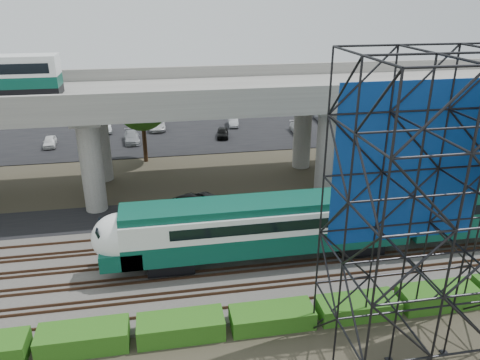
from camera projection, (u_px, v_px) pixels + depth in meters
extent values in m
plane|color=#474233|center=(240.00, 282.00, 29.70)|extent=(140.00, 140.00, 0.00)
cube|color=slate|center=(235.00, 264.00, 31.48)|extent=(90.00, 12.00, 0.20)
cube|color=black|center=(218.00, 210.00, 39.25)|extent=(90.00, 5.00, 0.08)
cube|color=black|center=(194.00, 132.00, 60.65)|extent=(90.00, 18.00, 0.08)
cube|color=#496778|center=(182.00, 97.00, 80.69)|extent=(140.00, 40.00, 0.03)
cube|color=#472D1E|center=(249.00, 305.00, 27.12)|extent=(90.00, 0.08, 0.16)
cube|color=#472D1E|center=(244.00, 290.00, 28.43)|extent=(90.00, 0.08, 0.16)
cube|color=#472D1E|center=(242.00, 285.00, 28.94)|extent=(90.00, 0.08, 0.16)
cube|color=#472D1E|center=(238.00, 272.00, 30.25)|extent=(90.00, 0.08, 0.16)
cube|color=#472D1E|center=(237.00, 267.00, 30.76)|extent=(90.00, 0.08, 0.16)
cube|color=#472D1E|center=(233.00, 256.00, 32.07)|extent=(90.00, 0.08, 0.16)
cube|color=#472D1E|center=(232.00, 252.00, 32.58)|extent=(90.00, 0.08, 0.16)
cube|color=#472D1E|center=(229.00, 242.00, 33.89)|extent=(90.00, 0.08, 0.16)
cube|color=#472D1E|center=(227.00, 238.00, 34.40)|extent=(90.00, 0.08, 0.16)
cube|color=#472D1E|center=(225.00, 229.00, 35.71)|extent=(90.00, 0.08, 0.16)
cube|color=black|center=(171.00, 261.00, 30.51)|extent=(3.00, 2.20, 0.90)
cube|color=black|center=(358.00, 243.00, 32.66)|extent=(3.00, 2.20, 0.90)
cube|color=#0A4738|center=(268.00, 237.00, 31.15)|extent=(19.00, 3.00, 1.40)
cube|color=white|center=(268.00, 217.00, 30.60)|extent=(19.00, 3.00, 1.50)
cube|color=#0A4738|center=(269.00, 204.00, 30.22)|extent=(19.00, 2.60, 0.50)
cube|color=black|center=(283.00, 215.00, 30.75)|extent=(15.00, 3.06, 0.70)
ellipsoid|color=white|center=(121.00, 237.00, 29.24)|extent=(3.60, 3.00, 3.20)
cube|color=#0A4738|center=(122.00, 252.00, 29.64)|extent=(2.60, 3.00, 1.10)
cube|color=black|center=(102.00, 232.00, 28.87)|extent=(0.48, 2.00, 1.09)
cube|color=#0A4738|center=(461.00, 207.00, 33.08)|extent=(8.00, 3.00, 3.40)
cube|color=#9E9B93|center=(208.00, 96.00, 41.01)|extent=(80.00, 12.00, 1.20)
cube|color=#9E9B93|center=(216.00, 96.00, 35.34)|extent=(80.00, 0.50, 1.10)
cube|color=#9E9B93|center=(201.00, 72.00, 45.81)|extent=(80.00, 0.50, 1.10)
cylinder|color=#9E9B93|center=(92.00, 165.00, 37.92)|extent=(1.80, 1.80, 8.00)
cylinder|color=#9E9B93|center=(100.00, 140.00, 44.29)|extent=(1.80, 1.80, 8.00)
cube|color=#9E9B93|center=(91.00, 110.00, 39.70)|extent=(2.40, 9.00, 0.60)
cylinder|color=#9E9B93|center=(326.00, 151.00, 41.22)|extent=(1.80, 1.80, 8.00)
cylinder|color=#9E9B93|center=(303.00, 130.00, 47.59)|extent=(1.80, 1.80, 8.00)
cube|color=#9E9B93|center=(316.00, 101.00, 43.00)|extent=(2.40, 9.00, 0.60)
cylinder|color=#9E9B93|center=(462.00, 121.00, 50.56)|extent=(1.80, 1.80, 8.00)
cube|color=navy|center=(411.00, 164.00, 22.93)|extent=(8.10, 0.08, 8.25)
cube|color=black|center=(417.00, 356.00, 23.66)|extent=(9.36, 6.36, 0.08)
cube|color=#275714|center=(83.00, 338.00, 24.08)|extent=(4.60, 1.80, 1.20)
cube|color=#275714|center=(181.00, 327.00, 24.91)|extent=(4.60, 1.80, 1.15)
cube|color=#275714|center=(272.00, 317.00, 25.76)|extent=(4.60, 1.80, 1.03)
cube|color=#275714|center=(357.00, 307.00, 26.58)|extent=(4.60, 1.80, 1.01)
cube|color=#275714|center=(438.00, 297.00, 27.39)|extent=(4.60, 1.80, 1.12)
cylinder|color=#382314|center=(367.00, 165.00, 42.48)|extent=(0.44, 0.44, 4.80)
ellipsoid|color=#275714|center=(371.00, 132.00, 41.27)|extent=(4.94, 4.94, 4.18)
cylinder|color=#382314|center=(144.00, 140.00, 49.66)|extent=(0.44, 0.44, 4.80)
ellipsoid|color=#275714|center=(142.00, 110.00, 48.44)|extent=(4.94, 4.94, 4.18)
imported|color=black|center=(193.00, 203.00, 38.71)|extent=(5.94, 4.49, 1.50)
imported|color=white|center=(50.00, 142.00, 54.85)|extent=(1.69, 3.56, 1.17)
imported|color=#979B9E|center=(106.00, 128.00, 60.41)|extent=(1.74, 3.59, 1.13)
imported|color=#929499|center=(132.00, 137.00, 56.39)|extent=(2.17, 4.50, 1.26)
imported|color=silver|center=(157.00, 125.00, 61.45)|extent=(2.11, 4.56, 1.27)
imported|color=black|center=(223.00, 133.00, 58.24)|extent=(1.89, 3.63, 1.18)
imported|color=#A2A3AA|center=(233.00, 121.00, 63.15)|extent=(1.65, 3.71, 1.18)
imported|color=silver|center=(299.00, 128.00, 59.85)|extent=(1.90, 4.37, 1.25)
imported|color=#B8B9C0|center=(324.00, 117.00, 65.25)|extent=(2.32, 4.74, 1.30)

